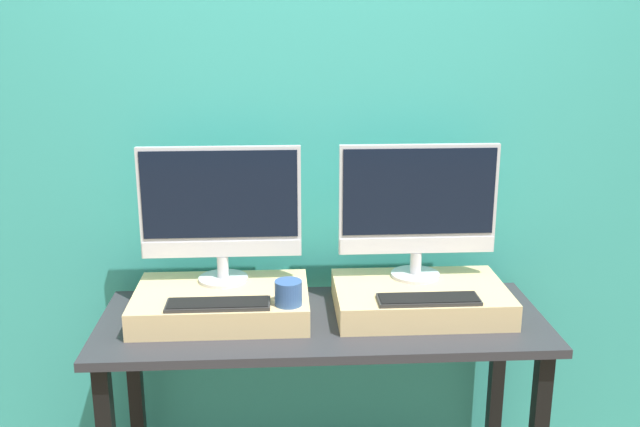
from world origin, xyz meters
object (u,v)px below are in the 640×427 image
Objects in this scene: mug at (288,293)px; monitor_left at (221,208)px; keyboard_right at (429,299)px; monitor_right at (418,205)px; keyboard_left at (218,304)px.

monitor_left is at bearing 134.51° from mug.
monitor_right is at bearing 90.00° from keyboard_right.
keyboard_right is (0.00, -0.23, -0.26)m from monitor_right.
mug is 0.16× the size of monitor_right.
monitor_right is (0.68, 0.00, 0.00)m from monitor_left.
monitor_left is 0.39m from mug.
mug is at bearing 180.00° from keyboard_right.
keyboard_left is 0.60× the size of monitor_right.
keyboard_left is 0.68m from keyboard_right.
mug is 0.56m from monitor_right.
monitor_right reaches higher than keyboard_left.
mug is at bearing -45.49° from monitor_left.
monitor_right reaches higher than mug.
monitor_left is 0.68m from monitor_right.
monitor_right is at bearing 26.69° from mug.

